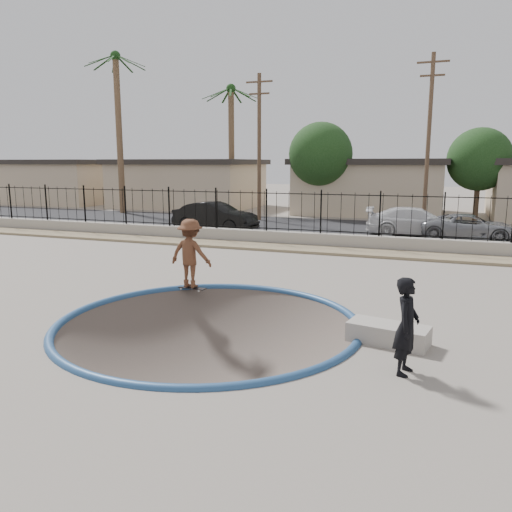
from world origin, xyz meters
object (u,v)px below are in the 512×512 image
object	(u,v)px
skater	(191,257)
car_c	(416,222)
videographer	(407,326)
car_d	(470,227)
car_a	(223,216)
skateboard	(191,288)
concrete_ledge	(388,334)
car_b	(215,216)

from	to	relation	value
skater	car_c	distance (m)	14.51
videographer	car_d	distance (m)	16.93
skater	car_a	bearing A→B (deg)	-66.72
skater	skateboard	bearing A→B (deg)	-42.03
concrete_ledge	videographer	bearing A→B (deg)	-73.69
skateboard	skater	bearing A→B (deg)	-40.11
car_a	car_b	distance (m)	1.63
car_b	car_d	xyz separation A→B (m)	(12.73, 1.13, -0.15)
concrete_ledge	car_d	xyz separation A→B (m)	(2.23, 15.40, 0.45)
skateboard	concrete_ledge	bearing A→B (deg)	-18.22
car_a	car_b	size ratio (longest dim) A/B	0.82
videographer	car_a	distance (m)	20.61
car_a	car_b	bearing A→B (deg)	-168.61
skater	car_c	size ratio (longest dim) A/B	0.41
car_a	car_d	world-z (taller)	car_a
videographer	concrete_ledge	xyz separation A→B (m)	(-0.42, 1.43, -0.66)
concrete_ledge	car_a	xyz separation A→B (m)	(-10.76, 15.88, 0.48)
car_a	car_d	distance (m)	13.00
skateboard	car_a	distance (m)	14.30
skater	car_b	xyz separation A→B (m)	(-4.70, 11.80, -0.19)
skateboard	car_b	distance (m)	12.72
videographer	car_b	size ratio (longest dim) A/B	0.37
skateboard	concrete_ledge	size ratio (longest dim) A/B	0.57
skater	videographer	xyz separation A→B (m)	(6.22, -3.91, -0.13)
concrete_ledge	car_b	xyz separation A→B (m)	(-10.50, 14.28, 0.60)
skateboard	car_b	size ratio (longest dim) A/B	0.20
skater	videographer	size ratio (longest dim) A/B	1.15
car_b	concrete_ledge	bearing A→B (deg)	-137.71
skateboard	car_b	xyz separation A→B (m)	(-4.70, 11.80, 0.73)
concrete_ledge	car_b	bearing A→B (deg)	126.33
skater	car_d	distance (m)	15.22
skater	concrete_ledge	bearing A→B (deg)	159.85
car_d	concrete_ledge	bearing A→B (deg)	174.03
car_a	car_c	xyz separation A→B (m)	(10.54, 0.00, 0.06)
skateboard	car_a	size ratio (longest dim) A/B	0.24
car_b	car_d	distance (m)	12.78
car_a	car_d	size ratio (longest dim) A/B	0.86
skater	car_b	distance (m)	12.70
skater	videographer	world-z (taller)	skater
car_a	car_b	xyz separation A→B (m)	(0.26, -1.60, 0.12)
car_d	skateboard	bearing A→B (deg)	150.41
skateboard	car_c	bearing A→B (deg)	72.30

